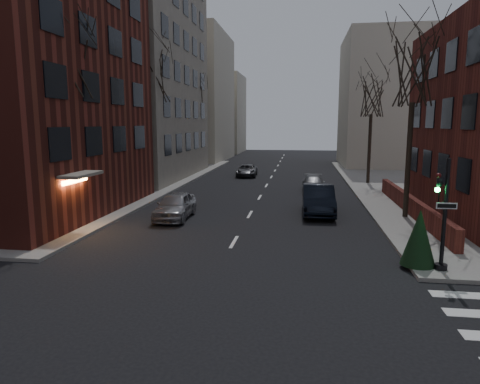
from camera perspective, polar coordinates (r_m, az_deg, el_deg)
name	(u,v)px	position (r m, az deg, el deg)	size (l,w,h in m)	color
building_left_tan	(95,32)	(46.06, -18.76, 19.53)	(18.00, 18.00, 28.00)	gray
low_wall_right	(410,205)	(26.78, 21.77, -1.59)	(0.35, 16.00, 1.00)	maroon
building_distant_la	(178,98)	(64.26, -8.23, 12.34)	(14.00, 16.00, 18.00)	#BBB19E
building_distant_ra	(400,102)	(57.92, 20.60, 11.22)	(14.00, 14.00, 16.00)	#BBB19E
building_distant_lb	(215,114)	(80.21, -3.33, 10.33)	(10.00, 12.00, 14.00)	#BBB19E
traffic_signal	(442,222)	(16.72, 25.38, -3.59)	(0.76, 0.44, 4.00)	black
tree_left_a	(66,60)	(23.92, -22.23, 16.02)	(4.18, 4.18, 10.26)	#2D231C
tree_left_b	(149,76)	(34.83, -11.98, 14.85)	(4.40, 4.40, 10.80)	#2D231C
tree_left_c	(194,98)	(48.13, -6.09, 12.31)	(3.96, 3.96, 9.72)	#2D231C
tree_right_a	(414,72)	(25.42, 22.19, 14.57)	(3.96, 3.96, 9.72)	#2D231C
tree_right_b	(372,97)	(39.10, 17.17, 12.06)	(3.74, 3.74, 9.18)	#2D231C
streetlamp_near	(140,139)	(30.71, -13.20, 6.86)	(0.36, 0.36, 6.28)	black
streetlamp_far	(204,133)	(49.87, -4.77, 7.86)	(0.36, 0.36, 6.28)	black
parked_sedan	(318,200)	(25.77, 10.39, -1.02)	(1.80, 5.17, 1.70)	black
car_lane_silver	(175,206)	(24.40, -8.64, -1.79)	(1.77, 4.40, 1.50)	#98989D
car_lane_gray	(313,184)	(34.21, 9.75, 1.08)	(1.72, 4.22, 1.23)	#444449
car_lane_far	(247,170)	(43.45, 0.92, 2.89)	(1.98, 4.29, 1.19)	#3D3C41
sandwich_board	(412,205)	(26.86, 21.91, -1.66)	(0.41, 0.57, 0.92)	white
evergreen_shrub	(419,237)	(17.09, 22.76, -5.61)	(1.26, 1.26, 2.10)	black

